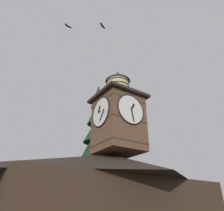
{
  "coord_description": "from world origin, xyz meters",
  "views": [
    {
      "loc": [
        8.08,
        14.4,
        1.69
      ],
      "look_at": [
        -1.32,
        0.13,
        10.14
      ],
      "focal_mm": 33.83,
      "sensor_mm": 36.0,
      "label": 1
    }
  ],
  "objects_px": {
    "clock_tower": "(118,116)",
    "moon": "(101,177)",
    "building_main": "(111,191)",
    "flying_bird_high": "(68,26)",
    "pine_tree_behind": "(96,158)",
    "flying_bird_low": "(103,26)"
  },
  "relations": [
    {
      "from": "building_main",
      "to": "flying_bird_high",
      "type": "relative_size",
      "value": 22.97
    },
    {
      "from": "flying_bird_high",
      "to": "clock_tower",
      "type": "bearing_deg",
      "value": 179.91
    },
    {
      "from": "clock_tower",
      "to": "flying_bird_low",
      "type": "xyz_separation_m",
      "value": [
        3.62,
        3.16,
        5.82
      ]
    },
    {
      "from": "moon",
      "to": "flying_bird_high",
      "type": "height_order",
      "value": "flying_bird_high"
    },
    {
      "from": "flying_bird_high",
      "to": "flying_bird_low",
      "type": "relative_size",
      "value": 1.1
    },
    {
      "from": "clock_tower",
      "to": "moon",
      "type": "distance_m",
      "value": 37.56
    },
    {
      "from": "flying_bird_high",
      "to": "flying_bird_low",
      "type": "distance_m",
      "value": 4.04
    },
    {
      "from": "flying_bird_high",
      "to": "building_main",
      "type": "bearing_deg",
      "value": -171.5
    },
    {
      "from": "clock_tower",
      "to": "pine_tree_behind",
      "type": "relative_size",
      "value": 0.51
    },
    {
      "from": "building_main",
      "to": "pine_tree_behind",
      "type": "height_order",
      "value": "pine_tree_behind"
    },
    {
      "from": "pine_tree_behind",
      "to": "moon",
      "type": "xyz_separation_m",
      "value": [
        -16.53,
        -26.89,
        2.33
      ]
    },
    {
      "from": "pine_tree_behind",
      "to": "flying_bird_low",
      "type": "relative_size",
      "value": 24.37
    },
    {
      "from": "flying_bird_high",
      "to": "flying_bird_low",
      "type": "height_order",
      "value": "flying_bird_high"
    },
    {
      "from": "pine_tree_behind",
      "to": "moon",
      "type": "relative_size",
      "value": 8.98
    },
    {
      "from": "flying_bird_high",
      "to": "pine_tree_behind",
      "type": "bearing_deg",
      "value": -137.86
    },
    {
      "from": "flying_bird_high",
      "to": "moon",
      "type": "bearing_deg",
      "value": -125.21
    },
    {
      "from": "building_main",
      "to": "flying_bird_high",
      "type": "distance_m",
      "value": 14.67
    },
    {
      "from": "moon",
      "to": "flying_bird_low",
      "type": "xyz_separation_m",
      "value": [
        21.5,
        36.18,
        5.89
      ]
    },
    {
      "from": "building_main",
      "to": "pine_tree_behind",
      "type": "relative_size",
      "value": 1.04
    },
    {
      "from": "clock_tower",
      "to": "flying_bird_low",
      "type": "bearing_deg",
      "value": 41.05
    },
    {
      "from": "pine_tree_behind",
      "to": "flying_bird_high",
      "type": "height_order",
      "value": "flying_bird_high"
    },
    {
      "from": "building_main",
      "to": "clock_tower",
      "type": "height_order",
      "value": "clock_tower"
    }
  ]
}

